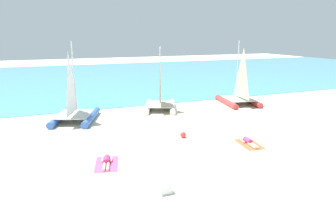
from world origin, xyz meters
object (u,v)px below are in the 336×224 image
at_px(sailboat_white, 160,101).
at_px(beach_ball, 183,135).
at_px(sailboat_blue, 74,110).
at_px(sunbather_left, 107,161).
at_px(towel_left, 107,164).
at_px(cooler_box, 165,189).
at_px(sunbather_right, 249,142).
at_px(towel_right, 249,144).
at_px(sailboat_red, 239,95).

bearing_deg(sailboat_white, beach_ball, -77.05).
relative_size(sailboat_blue, sunbather_left, 3.65).
xyz_separation_m(towel_left, cooler_box, (1.67, -3.62, 0.17)).
xyz_separation_m(sailboat_white, beach_ball, (-1.10, -7.11, -0.59)).
distance_m(sailboat_blue, sunbather_right, 12.42).
bearing_deg(sailboat_blue, towel_right, -24.80).
height_order(sailboat_blue, sailboat_red, sailboat_blue).
bearing_deg(sunbather_right, sailboat_red, 66.29).
distance_m(sailboat_red, sunbather_left, 16.02).
bearing_deg(sunbather_left, sunbather_right, 11.45).
distance_m(towel_left, sunbather_left, 0.14).
relative_size(sunbather_left, sunbather_right, 0.99).
xyz_separation_m(sailboat_blue, sailboat_white, (6.94, 0.89, -0.07)).
bearing_deg(towel_right, beach_ball, 141.53).
relative_size(sailboat_blue, towel_left, 2.99).
height_order(towel_right, sunbather_right, sunbather_right).
bearing_deg(sunbather_left, sailboat_blue, 108.65).
bearing_deg(towel_left, sailboat_blue, 95.22).
height_order(sailboat_red, cooler_box, sailboat_red).
height_order(sunbather_left, towel_right, sunbather_left).
xyz_separation_m(sailboat_blue, cooler_box, (2.44, -12.02, -0.67)).
xyz_separation_m(sailboat_white, towel_right, (1.98, -9.55, -0.77)).
bearing_deg(sailboat_blue, sailboat_white, 26.65).
height_order(sunbather_right, beach_ball, beach_ball).
bearing_deg(sunbather_left, sailboat_red, 45.91).
relative_size(sailboat_blue, sailboat_red, 1.01).
bearing_deg(sunbather_right, towel_left, -174.12).
relative_size(sunbather_left, towel_right, 0.82).
bearing_deg(sailboat_red, sunbather_left, -137.67).
height_order(sailboat_blue, towel_right, sailboat_blue).
bearing_deg(cooler_box, beach_ball, 59.57).
xyz_separation_m(sunbather_left, cooler_box, (1.65, -3.68, 0.05)).
bearing_deg(towel_left, sunbather_right, -1.38).
distance_m(beach_ball, cooler_box, 6.73).
relative_size(towel_left, sunbather_left, 1.22).
relative_size(sailboat_white, towel_right, 2.73).
bearing_deg(sailboat_red, sailboat_blue, -169.12).
height_order(sailboat_red, sunbather_left, sailboat_red).
relative_size(towel_left, cooler_box, 3.80).
height_order(sailboat_red, beach_ball, sailboat_red).
xyz_separation_m(towel_left, sunbather_left, (0.02, 0.06, 0.13)).
xyz_separation_m(towel_left, towel_right, (8.15, -0.26, 0.00)).
height_order(towel_left, sunbather_left, sunbather_left).
distance_m(sailboat_white, beach_ball, 7.21).
height_order(sailboat_white, cooler_box, sailboat_white).
distance_m(sailboat_white, towel_right, 9.79).
relative_size(sunbather_left, beach_ball, 4.27).
relative_size(towel_right, sunbather_right, 1.21).
bearing_deg(towel_right, sailboat_red, 59.19).
bearing_deg(sunbather_right, towel_right, -90.00).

